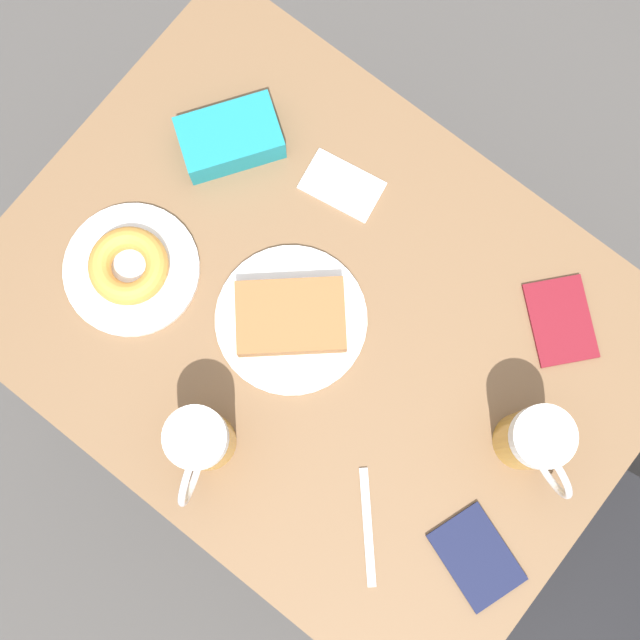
# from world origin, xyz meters

# --- Properties ---
(ground_plane) EXTENTS (8.00, 8.00, 0.00)m
(ground_plane) POSITION_xyz_m (0.00, 0.00, 0.00)
(ground_plane) COLOR #474442
(table) EXTENTS (0.71, 0.96, 0.76)m
(table) POSITION_xyz_m (0.00, 0.00, 0.68)
(table) COLOR brown
(table) RESTS_ON ground_plane
(plate_with_cake) EXTENTS (0.22, 0.22, 0.04)m
(plate_with_cake) POSITION_xyz_m (0.02, -0.04, 0.77)
(plate_with_cake) COLOR white
(plate_with_cake) RESTS_ON table
(plate_with_donut) EXTENTS (0.20, 0.20, 0.04)m
(plate_with_donut) POSITION_xyz_m (0.11, -0.27, 0.77)
(plate_with_donut) COLOR white
(plate_with_donut) RESTS_ON table
(beer_mug_left) EXTENTS (0.13, 0.08, 0.15)m
(beer_mug_left) POSITION_xyz_m (0.24, -0.02, 0.83)
(beer_mug_left) COLOR #C68C23
(beer_mug_left) RESTS_ON table
(beer_mug_center) EXTENTS (0.08, 0.13, 0.15)m
(beer_mug_center) POSITION_xyz_m (-0.04, 0.34, 0.83)
(beer_mug_center) COLOR #C68C23
(beer_mug_center) RESTS_ON table
(napkin_folded) EXTENTS (0.09, 0.13, 0.00)m
(napkin_folded) POSITION_xyz_m (-0.19, -0.10, 0.76)
(napkin_folded) COLOR white
(napkin_folded) RESTS_ON table
(fork) EXTENTS (0.13, 0.12, 0.00)m
(fork) POSITION_xyz_m (0.19, 0.23, 0.76)
(fork) COLOR silver
(fork) RESTS_ON table
(passport_near_edge) EXTENTS (0.15, 0.15, 0.01)m
(passport_near_edge) POSITION_xyz_m (-0.22, 0.28, 0.76)
(passport_near_edge) COLOR maroon
(passport_near_edge) RESTS_ON table
(passport_far_edge) EXTENTS (0.12, 0.15, 0.01)m
(passport_far_edge) POSITION_xyz_m (0.13, 0.38, 0.76)
(passport_far_edge) COLOR #141938
(passport_far_edge) RESTS_ON table
(blue_pouch) EXTENTS (0.17, 0.16, 0.05)m
(blue_pouch) POSITION_xyz_m (-0.13, -0.28, 0.78)
(blue_pouch) COLOR teal
(blue_pouch) RESTS_ON table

